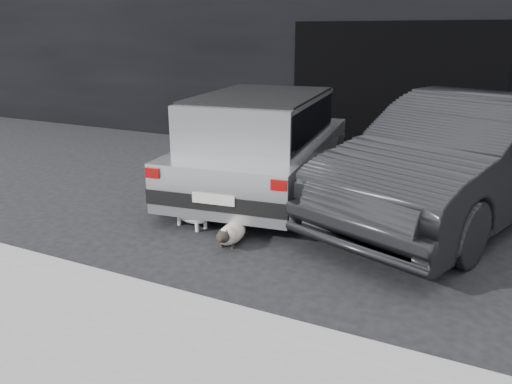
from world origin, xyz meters
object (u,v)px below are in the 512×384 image
at_px(silver_hatchback, 263,139).
at_px(second_car, 461,158).
at_px(cat_white, 194,213).
at_px(cat_siamese, 231,234).

distance_m(silver_hatchback, second_car, 2.84).
xyz_separation_m(silver_hatchback, cat_white, (-0.13, -1.80, -0.64)).
distance_m(second_car, cat_siamese, 3.23).
xyz_separation_m(silver_hatchback, second_car, (2.84, 0.12, -0.02)).
bearing_deg(cat_white, cat_siamese, 84.10).
bearing_deg(cat_siamese, silver_hatchback, -82.38).
bearing_deg(silver_hatchback, second_car, -5.16).
bearing_deg(cat_siamese, cat_white, -28.05).
height_order(silver_hatchback, second_car, second_car).
relative_size(second_car, cat_white, 5.87).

